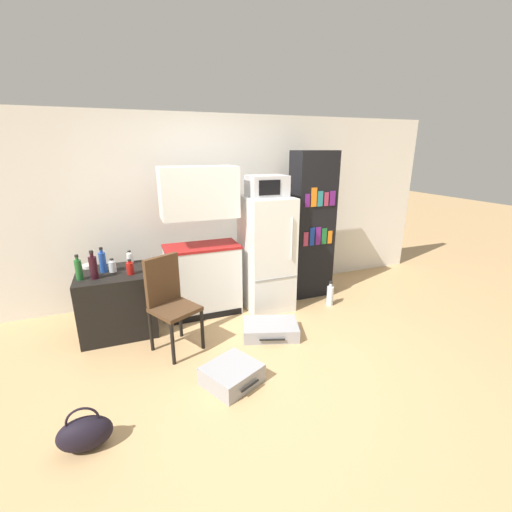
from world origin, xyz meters
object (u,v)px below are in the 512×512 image
Objects in this scene: bottle_milk_white at (130,258)px; water_bottle_front at (330,295)px; refrigerator at (266,253)px; microwave at (267,186)px; bookshelf at (311,226)px; chair at (169,297)px; kitchen_hutch at (202,250)px; bottle_blue_soda at (103,262)px; bottle_wine_dark at (93,267)px; bottle_clear_short at (112,266)px; side_table at (118,302)px; bowl at (89,266)px; suitcase_large_flat at (270,329)px; bottle_ketchup_red at (130,268)px; bottle_green_tall at (79,269)px; suitcase_small_flat at (232,374)px; handbag at (85,433)px.

bottle_milk_white reaches higher than water_bottle_front.
microwave is (-0.00, -0.00, 0.84)m from refrigerator.
bookshelf reaches higher than bottle_milk_white.
kitchen_hutch is at bearing 25.23° from chair.
microwave is at bearing -0.87° from bottle_blue_soda.
microwave is 2.11m from bottle_wine_dark.
microwave is 1.64× the size of bottle_blue_soda.
microwave is at bearing -0.21° from bottle_clear_short.
refrigerator is 4.26× the size of water_bottle_front.
bookshelf reaches higher than side_table.
kitchen_hutch is at bearing 173.25° from refrigerator.
microwave reaches higher than bottle_blue_soda.
bowl reaches higher than suitcase_large_flat.
bottle_green_tall is at bearing 177.63° from bottle_ketchup_red.
kitchen_hutch is 5.99× the size of bottle_wine_dark.
refrigerator is 2.07m from bowl.
refrigerator is 1.47× the size of chair.
bottle_milk_white is at bearing 166.79° from water_bottle_front.
suitcase_small_flat is (0.74, -1.21, -0.69)m from bottle_ketchup_red.
kitchen_hutch is 1.33m from bottle_green_tall.
kitchen_hutch is at bearing -10.31° from bottle_milk_white.
bottle_clear_short is at bearing -127.93° from bottle_milk_white.
microwave is (1.80, 0.01, 1.20)m from side_table.
side_table is 0.47m from bottle_ketchup_red.
kitchen_hutch is (0.99, 0.11, 0.47)m from side_table.
kitchen_hutch reaches higher than bowl.
bottle_green_tall is 2.98m from water_bottle_front.
microwave reaches higher than handbag.
bookshelf is 6.55× the size of bottle_wine_dark.
bottle_green_tall is (-0.14, 0.02, -0.01)m from bottle_wine_dark.
side_table is 0.40× the size of bookshelf.
bottle_green_tall is 1.68m from handbag.
refrigerator is at bearing 5.26° from bottle_ketchup_red.
bowl is (-2.06, 0.24, -0.83)m from microwave.
chair is (0.82, -0.44, -0.25)m from bottle_green_tall.
refrigerator is 1.42m from chair.
bowl is at bearing 173.36° from microwave.
bottle_milk_white is 1.88m from suitcase_small_flat.
refrigerator is at bearing -8.55° from bottle_milk_white.
bottle_blue_soda is (0.08, 0.18, -0.01)m from bottle_wine_dark.
chair is (0.68, -0.41, -0.26)m from bottle_wine_dark.
bottle_ketchup_red is (-1.63, -0.15, -0.78)m from microwave.
bookshelf is 2.79m from bowl.
bottle_milk_white is at bearing 162.56° from suitcase_large_flat.
bottle_ketchup_red is 2.50m from water_bottle_front.
handbag is 3.12m from water_bottle_front.
bookshelf reaches higher than handbag.
kitchen_hutch is 0.86m from chair.
kitchen_hutch reaches higher than bottle_milk_white.
kitchen_hutch is 1.77m from water_bottle_front.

